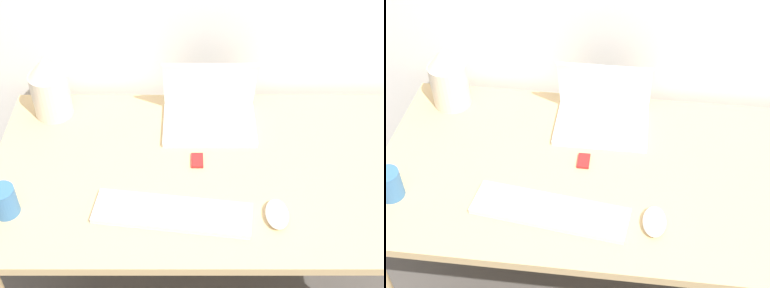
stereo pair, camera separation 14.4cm
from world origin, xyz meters
TOP-DOWN VIEW (x-y plane):
  - desk at (0.00, 0.38)m, footprint 1.50×0.76m
  - laptop at (-0.05, 0.61)m, footprint 0.31×0.22m
  - keyboard at (-0.17, 0.18)m, footprint 0.47×0.18m
  - mouse at (0.14, 0.18)m, footprint 0.07×0.11m
  - vase at (-0.60, 0.65)m, footprint 0.13×0.13m
  - mp3_player at (-0.09, 0.41)m, footprint 0.04×0.06m
  - mug at (-0.65, 0.20)m, footprint 0.08×0.08m

SIDE VIEW (x-z plane):
  - desk at x=0.00m, z-range 0.30..1.06m
  - mp3_player at x=-0.09m, z-range 0.76..0.77m
  - keyboard at x=-0.17m, z-range 0.76..0.78m
  - mouse at x=0.14m, z-range 0.76..0.79m
  - mug at x=-0.65m, z-range 0.76..0.86m
  - laptop at x=-0.05m, z-range 0.70..0.93m
  - vase at x=-0.60m, z-range 0.76..0.99m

